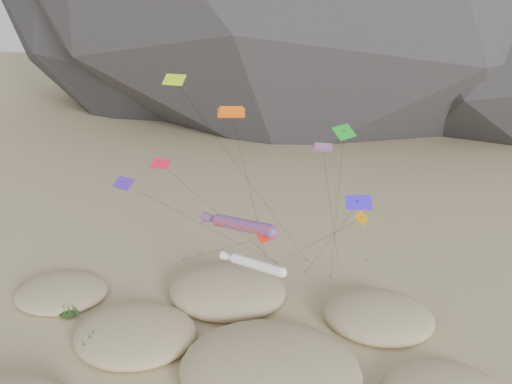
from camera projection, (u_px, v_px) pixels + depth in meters
dunes at (228, 363)px, 45.38m from camera, size 50.71×34.94×3.64m
dune_grass at (217, 363)px, 45.14m from camera, size 42.55×28.73×1.54m
kite_stakes at (274, 265)px, 62.88m from camera, size 23.47×6.60×0.30m
rainbow_tube_kite at (240, 225)px, 45.49m from camera, size 7.81×18.87×13.32m
white_tube_kite at (254, 264)px, 42.71m from camera, size 7.03×19.11×11.10m
orange_parafoil at (232, 115)px, 43.27m from camera, size 3.18×13.88×22.94m
multi_parafoil at (323, 150)px, 47.30m from camera, size 3.76×11.37×18.87m
delta_kites at (259, 173)px, 46.12m from camera, size 24.66×20.08×25.30m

